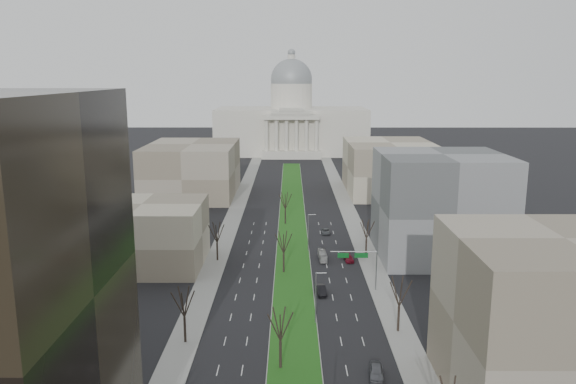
{
  "coord_description": "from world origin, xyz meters",
  "views": [
    {
      "loc": [
        -0.63,
        -33.94,
        41.52
      ],
      "look_at": [
        -1.21,
        114.22,
        10.54
      ],
      "focal_mm": 35.0,
      "sensor_mm": 36.0,
      "label": 1
    }
  ],
  "objects_px": {
    "car_grey_near": "(376,371)",
    "box_van": "(323,255)",
    "car_grey_far": "(326,231)",
    "car_black": "(321,290)",
    "car_red": "(349,258)"
  },
  "relations": [
    {
      "from": "car_grey_near",
      "to": "car_red",
      "type": "xyz_separation_m",
      "value": [
        1.22,
        50.09,
        -0.17
      ]
    },
    {
      "from": "car_black",
      "to": "car_grey_far",
      "type": "height_order",
      "value": "car_black"
    },
    {
      "from": "car_grey_far",
      "to": "car_grey_near",
      "type": "bearing_deg",
      "value": -88.24
    },
    {
      "from": "car_grey_near",
      "to": "car_grey_far",
      "type": "relative_size",
      "value": 1.07
    },
    {
      "from": "car_grey_far",
      "to": "car_black",
      "type": "bearing_deg",
      "value": -95.13
    },
    {
      "from": "car_black",
      "to": "car_red",
      "type": "distance_m",
      "value": 21.0
    },
    {
      "from": "car_black",
      "to": "car_red",
      "type": "relative_size",
      "value": 1.07
    },
    {
      "from": "car_grey_far",
      "to": "box_van",
      "type": "distance_m",
      "value": 21.45
    },
    {
      "from": "car_black",
      "to": "car_grey_near",
      "type": "bearing_deg",
      "value": -84.69
    },
    {
      "from": "car_black",
      "to": "box_van",
      "type": "height_order",
      "value": "box_van"
    },
    {
      "from": "car_red",
      "to": "box_van",
      "type": "bearing_deg",
      "value": 165.03
    },
    {
      "from": "car_black",
      "to": "car_red",
      "type": "height_order",
      "value": "car_black"
    },
    {
      "from": "car_grey_near",
      "to": "box_van",
      "type": "relative_size",
      "value": 0.71
    },
    {
      "from": "car_red",
      "to": "car_black",
      "type": "bearing_deg",
      "value": -115.61
    },
    {
      "from": "car_grey_near",
      "to": "box_van",
      "type": "bearing_deg",
      "value": 100.96
    }
  ]
}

